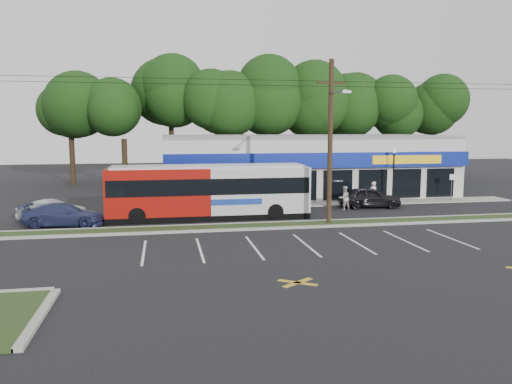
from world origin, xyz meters
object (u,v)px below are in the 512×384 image
object	(u,v)px
lamp_post	(394,169)
pedestrian_b	(344,198)
utility_pole	(328,137)
car_blue	(64,215)
metrobus	(209,190)
car_silver	(52,211)
car_dark	(370,197)
pedestrian_a	(373,194)
sign_post	(452,182)

from	to	relation	value
lamp_post	pedestrian_b	distance (m)	6.11
utility_pole	pedestrian_b	distance (m)	7.45
car_blue	metrobus	bearing A→B (deg)	-76.29
utility_pole	car_blue	world-z (taller)	utility_pole
car_silver	car_blue	world-z (taller)	car_blue
metrobus	car_dark	xyz separation A→B (m)	(12.23, 2.31, -1.09)
utility_pole	metrobus	distance (m)	8.53
car_dark	car_blue	bearing A→B (deg)	106.17
metrobus	car_dark	world-z (taller)	metrobus
lamp_post	pedestrian_b	size ratio (longest dim) A/B	2.41
car_silver	pedestrian_a	size ratio (longest dim) A/B	2.12
lamp_post	metrobus	world-z (taller)	lamp_post
pedestrian_b	utility_pole	bearing A→B (deg)	51.88
metrobus	car_blue	size ratio (longest dim) A/B	2.74
car_dark	pedestrian_b	bearing A→B (deg)	116.73
lamp_post	sign_post	bearing A→B (deg)	-2.58
sign_post	metrobus	world-z (taller)	metrobus
sign_post	pedestrian_b	world-z (taller)	sign_post
sign_post	car_silver	world-z (taller)	sign_post
pedestrian_b	car_dark	bearing A→B (deg)	-167.70
car_blue	sign_post	bearing A→B (deg)	-72.74
sign_post	car_blue	size ratio (longest dim) A/B	0.46
car_dark	pedestrian_a	world-z (taller)	pedestrian_a
car_blue	pedestrian_a	bearing A→B (deg)	-72.75
sign_post	lamp_post	bearing A→B (deg)	177.42
pedestrian_b	car_blue	bearing A→B (deg)	0.39
utility_pole	car_dark	xyz separation A→B (m)	(5.35, 5.89, -4.63)
lamp_post	sign_post	world-z (taller)	lamp_post
lamp_post	car_blue	size ratio (longest dim) A/B	0.88
sign_post	car_blue	xyz separation A→B (m)	(-29.00, -5.07, -0.86)
car_silver	pedestrian_a	distance (m)	22.78
lamp_post	car_blue	distance (m)	24.66
utility_pole	sign_post	xyz separation A→B (m)	(13.17, 7.65, -3.86)
utility_pole	lamp_post	size ratio (longest dim) A/B	11.76
car_dark	pedestrian_b	size ratio (longest dim) A/B	2.59
lamp_post	pedestrian_b	xyz separation A→B (m)	(-5.12, -2.80, -1.79)
car_dark	car_blue	world-z (taller)	car_dark
sign_post	pedestrian_b	distance (m)	10.47
car_blue	utility_pole	bearing A→B (deg)	-91.90
car_blue	pedestrian_b	size ratio (longest dim) A/B	2.72
lamp_post	car_dark	distance (m)	3.93
metrobus	pedestrian_a	xyz separation A→B (m)	(12.70, 2.78, -0.91)
lamp_post	car_silver	bearing A→B (deg)	-172.20
car_blue	car_silver	bearing A→B (deg)	36.57
sign_post	pedestrian_b	xyz separation A→B (m)	(-10.12, -2.57, -0.67)
car_silver	sign_post	bearing A→B (deg)	-76.99
metrobus	car_silver	xyz separation A→B (m)	(-9.99, 0.87, -1.20)
utility_pole	sign_post	distance (m)	15.71
car_blue	pedestrian_a	xyz separation A→B (m)	(21.65, 3.78, 0.26)
metrobus	pedestrian_a	bearing A→B (deg)	12.42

